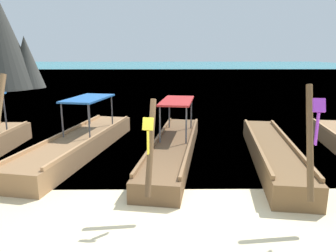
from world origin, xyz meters
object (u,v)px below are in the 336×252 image
at_px(longtail_boat_orange_ribbon, 79,143).
at_px(longtail_boat_violet_ribbon, 272,152).
at_px(longtail_boat_yellow_ribbon, 174,147).
at_px(karst_rock, 1,40).

height_order(longtail_boat_orange_ribbon, longtail_boat_violet_ribbon, longtail_boat_orange_ribbon).
bearing_deg(longtail_boat_orange_ribbon, longtail_boat_violet_ribbon, -8.76).
height_order(longtail_boat_orange_ribbon, longtail_boat_yellow_ribbon, longtail_boat_orange_ribbon).
distance_m(longtail_boat_orange_ribbon, karst_rock, 23.34).
xyz_separation_m(longtail_boat_violet_ribbon, karst_rock, (-18.02, 20.53, 4.06)).
bearing_deg(longtail_boat_yellow_ribbon, karst_rock, 127.06).
distance_m(longtail_boat_yellow_ribbon, longtail_boat_violet_ribbon, 2.98).
height_order(longtail_boat_yellow_ribbon, karst_rock, karst_rock).
bearing_deg(karst_rock, longtail_boat_yellow_ribbon, -52.94).
bearing_deg(karst_rock, longtail_boat_violet_ribbon, -48.72).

